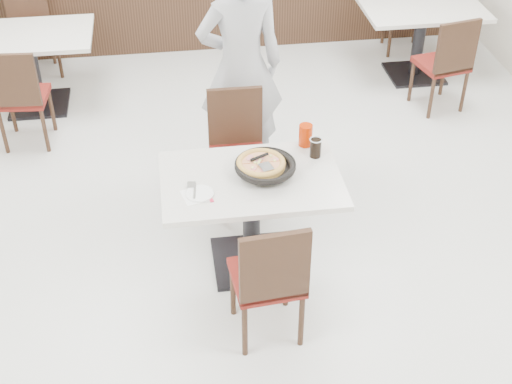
{
  "coord_description": "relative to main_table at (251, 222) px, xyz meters",
  "views": [
    {
      "loc": [
        -0.62,
        -3.92,
        3.49
      ],
      "look_at": [
        -0.11,
        -0.3,
        0.77
      ],
      "focal_mm": 50.0,
      "sensor_mm": 36.0,
      "label": 1
    }
  ],
  "objects": [
    {
      "name": "fork",
      "position": [
        -0.38,
        -0.12,
        0.39
      ],
      "size": [
        0.03,
        0.16,
        0.0
      ],
      "primitive_type": "cube",
      "rotation": [
        0.0,
        0.0,
        -0.11
      ],
      "color": "silver",
      "rests_on": "side_plate"
    },
    {
      "name": "wainscot_back",
      "position": [
        0.11,
        3.59,
        0.18
      ],
      "size": [
        5.9,
        0.03,
        1.1
      ],
      "primitive_type": "cube",
      "color": "black",
      "rests_on": "floor"
    },
    {
      "name": "chair_near",
      "position": [
        0.01,
        -0.65,
        0.1
      ],
      "size": [
        0.45,
        0.45,
        0.95
      ],
      "primitive_type": null,
      "rotation": [
        0.0,
        0.0,
        0.09
      ],
      "color": "black",
      "rests_on": "floor"
    },
    {
      "name": "bg_chair_right_near",
      "position": [
        2.09,
        2.0,
        0.1
      ],
      "size": [
        0.5,
        0.5,
        0.95
      ],
      "primitive_type": null,
      "rotation": [
        0.0,
        0.0,
        0.22
      ],
      "color": "black",
      "rests_on": "floor"
    },
    {
      "name": "cola_glass",
      "position": [
        0.47,
        0.2,
        0.44
      ],
      "size": [
        0.09,
        0.09,
        0.13
      ],
      "primitive_type": "cylinder",
      "rotation": [
        0.0,
        0.0,
        0.1
      ],
      "color": "black",
      "rests_on": "main_table"
    },
    {
      "name": "red_cup",
      "position": [
        0.43,
        0.35,
        0.45
      ],
      "size": [
        0.1,
        0.1,
        0.16
      ],
      "primitive_type": "cylinder",
      "rotation": [
        0.0,
        0.0,
        0.1
      ],
      "color": "#AC2200",
      "rests_on": "main_table"
    },
    {
      "name": "bg_chair_left_near",
      "position": [
        -1.75,
        1.9,
        0.1
      ],
      "size": [
        0.45,
        0.45,
        0.95
      ],
      "primitive_type": null,
      "rotation": [
        0.0,
        0.0,
        -0.08
      ],
      "color": "black",
      "rests_on": "floor"
    },
    {
      "name": "trivet",
      "position": [
        0.07,
        0.04,
        0.39
      ],
      "size": [
        0.12,
        0.12,
        0.04
      ],
      "primitive_type": "cylinder",
      "rotation": [
        0.0,
        0.0,
        0.1
      ],
      "color": "black",
      "rests_on": "main_table"
    },
    {
      "name": "napkin",
      "position": [
        -0.38,
        -0.14,
        0.38
      ],
      "size": [
        0.21,
        0.21,
        0.0
      ],
      "primitive_type": "cube",
      "rotation": [
        0.0,
        0.0,
        0.24
      ],
      "color": "white",
      "rests_on": "main_table"
    },
    {
      "name": "pizza_server",
      "position": [
        0.1,
        -0.02,
        0.47
      ],
      "size": [
        0.1,
        0.12,
        0.0
      ],
      "primitive_type": "cube",
      "rotation": [
        0.0,
        0.0,
        0.28
      ],
      "color": "silver",
      "rests_on": "pizza"
    },
    {
      "name": "pizza",
      "position": [
        0.07,
        0.05,
        0.44
      ],
      "size": [
        0.36,
        0.36,
        0.02
      ],
      "primitive_type": "cylinder",
      "rotation": [
        0.0,
        0.0,
        0.1
      ],
      "color": "#DDA950",
      "rests_on": "pizza_pan"
    },
    {
      "name": "bg_table_left",
      "position": [
        -1.75,
        2.55,
        0.0
      ],
      "size": [
        1.22,
        0.83,
        0.75
      ],
      "primitive_type": null,
      "rotation": [
        0.0,
        0.0,
        0.02
      ],
      "color": "beige",
      "rests_on": "floor"
    },
    {
      "name": "diner_person",
      "position": [
        0.09,
        1.23,
        0.57
      ],
      "size": [
        0.72,
        0.5,
        1.89
      ],
      "primitive_type": "imported",
      "rotation": [
        0.0,
        0.0,
        3.21
      ],
      "color": "#ACACB1",
      "rests_on": "floor"
    },
    {
      "name": "bg_chair_right_far",
      "position": [
        2.14,
        3.28,
        0.1
      ],
      "size": [
        0.46,
        0.46,
        0.95
      ],
      "primitive_type": null,
      "rotation": [
        0.0,
        0.0,
        3.04
      ],
      "color": "black",
      "rests_on": "floor"
    },
    {
      "name": "bg_table_right",
      "position": [
        2.09,
        2.66,
        0.0
      ],
      "size": [
        1.29,
        0.94,
        0.75
      ],
      "primitive_type": null,
      "rotation": [
        0.0,
        0.0,
        -0.12
      ],
      "color": "beige",
      "rests_on": "floor"
    },
    {
      "name": "floor",
      "position": [
        0.11,
        0.11,
        -0.38
      ],
      "size": [
        7.0,
        7.0,
        0.0
      ],
      "primitive_type": "plane",
      "color": "beige",
      "rests_on": "ground"
    },
    {
      "name": "pizza_pan",
      "position": [
        0.1,
        0.03,
        0.42
      ],
      "size": [
        0.39,
        0.39,
        0.01
      ],
      "primitive_type": "cylinder",
      "rotation": [
        0.0,
        0.0,
        0.1
      ],
      "color": "black",
      "rests_on": "trivet"
    },
    {
      "name": "side_plate",
      "position": [
        -0.35,
        -0.14,
        0.38
      ],
      "size": [
        0.2,
        0.2,
        0.01
      ],
      "primitive_type": "cylinder",
      "rotation": [
        0.0,
        0.0,
        0.1
      ],
      "color": "white",
      "rests_on": "napkin"
    },
    {
      "name": "bg_chair_left_far",
      "position": [
        -1.8,
        3.25,
        0.1
      ],
      "size": [
        0.52,
        0.52,
        0.95
      ],
      "primitive_type": null,
      "rotation": [
        0.0,
        0.0,
        3.43
      ],
      "color": "black",
      "rests_on": "floor"
    },
    {
      "name": "main_table",
      "position": [
        0.0,
        0.0,
        0.0
      ],
      "size": [
        1.27,
        0.92,
        0.75
      ],
      "primitive_type": null,
      "rotation": [
        0.0,
        0.0,
        0.1
      ],
      "color": "beige",
      "rests_on": "floor"
    },
    {
      "name": "chair_far",
      "position": [
        -0.01,
        0.69,
        0.1
      ],
      "size": [
        0.42,
        0.42,
        0.95
      ],
      "primitive_type": null,
      "rotation": [
        0.0,
        0.0,
        3.13
      ],
      "color": "black",
      "rests_on": "floor"
    }
  ]
}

